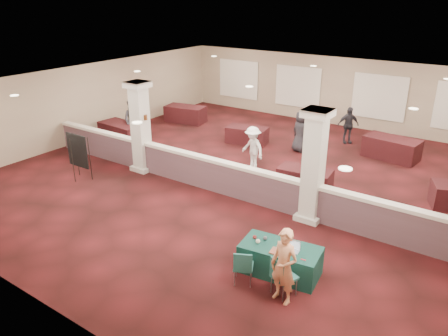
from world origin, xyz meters
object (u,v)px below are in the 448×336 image
Objects in this scene: near_table at (280,260)px; far_table_front_center at (305,179)px; far_table_back_left at (185,114)px; far_table_front_left at (122,132)px; attendee_c at (348,125)px; attendee_a at (134,121)px; attendee_b at (253,148)px; attendee_d at (300,132)px; woman at (284,266)px; easel_board at (77,151)px; conf_chair_main at (281,274)px; conf_chair_side at (243,265)px; far_table_back_right at (391,148)px; far_table_back_center at (247,135)px.

far_table_front_center is at bearing 100.86° from near_table.
near_table is 0.92× the size of far_table_back_left.
far_table_front_left reaches higher than near_table.
attendee_c is at bearing 33.61° from far_table_front_left.
attendee_a is (0.09, -3.57, 0.51)m from far_table_back_left.
attendee_d is (0.62, 2.65, 0.04)m from attendee_b.
woman reaches higher than attendee_c.
easel_board is at bearing 166.31° from near_table.
attendee_d reaches higher than near_table.
attendee_a is 1.15× the size of attendee_b.
attendee_b reaches higher than far_table_back_left.
far_table_back_left is 1.18× the size of attendee_d.
conf_chair_main is 0.55× the size of attendee_d.
conf_chair_side is 0.47× the size of attendee_a.
far_table_back_right is (10.06, 4.47, 0.00)m from far_table_front_left.
attendee_a reaches higher than attendee_b.
easel_board is 0.98× the size of attendee_d.
attendee_c is at bearing 157.69° from far_table_back_right.
easel_board reaches higher than attendee_b.
far_table_front_center is 0.88× the size of far_table_back_left.
far_table_front_left is 1.11× the size of attendee_a.
conf_chair_main is at bearing -36.03° from attendee_b.
easel_board is 0.95× the size of far_table_back_center.
attendee_d reaches higher than conf_chair_side.
far_table_front_left is (-10.50, 5.39, -0.43)m from woman.
far_table_back_right is (1.56, 4.47, 0.06)m from far_table_front_center.
far_table_back_center is (4.20, -1.03, -0.05)m from far_table_back_left.
far_table_back_center is 5.78m from far_table_back_right.
easel_board reaches higher than conf_chair_side.
conf_chair_side is at bearing -13.00° from easel_board.
attendee_d is (-1.70, 3.20, 0.48)m from far_table_front_center.
easel_board reaches higher than far_table_back_left.
near_table is 1.13× the size of attendee_b.
conf_chair_side is 0.44× the size of far_table_back_left.
far_table_back_left is 3.60m from attendee_a.
near_table is 9.04m from far_table_back_right.
attendee_c is at bearing -99.71° from attendee_d.
attendee_b is 5.10m from attendee_c.
attendee_a is at bearing -156.96° from far_table_back_right.
conf_chair_side reaches higher than far_table_front_left.
easel_board is 0.81× the size of far_table_front_left.
conf_chair_side is (-0.87, -0.12, -0.04)m from conf_chair_main.
conf_chair_main is at bearing -42.35° from far_table_back_left.
attendee_a reaches higher than far_table_front_left.
far_table_back_left is at bearing 64.53° from attendee_a.
far_table_back_center is 1.08× the size of attendee_b.
conf_chair_side is 9.04m from attendee_d.
woman reaches higher than far_table_front_left.
far_table_front_center is at bearing -29.48° from attendee_a.
easel_board reaches higher than far_table_front_left.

